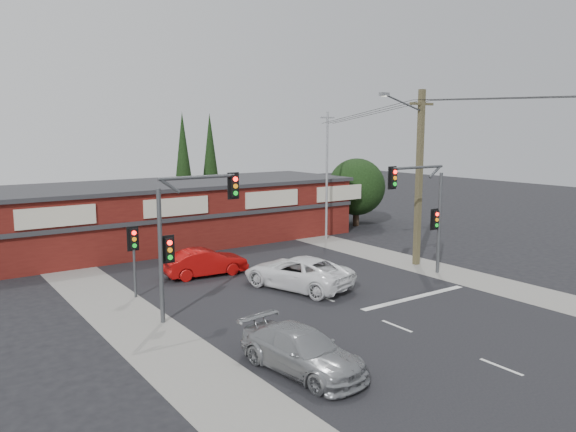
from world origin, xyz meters
TOP-DOWN VIEW (x-y plane):
  - ground at (0.00, 0.00)m, footprint 120.00×120.00m
  - road_strip at (0.00, 5.00)m, footprint 14.00×70.00m
  - verge_left at (-8.50, 5.00)m, footprint 3.00×70.00m
  - verge_right at (8.50, 5.00)m, footprint 3.00×70.00m
  - stop_line at (3.50, -1.50)m, footprint 6.50×0.35m
  - white_suv at (-0.04, 3.00)m, footprint 4.22×6.20m
  - silver_suv at (-5.59, -4.99)m, footprint 2.57×5.03m
  - red_sedan at (-2.72, 7.72)m, footprint 4.58×1.94m
  - lane_dashes at (0.00, 12.84)m, footprint 0.12×63.27m
  - shop_building at (-0.99, 16.99)m, footprint 27.30×8.40m
  - tree_cluster at (14.69, 15.44)m, footprint 5.90×5.10m
  - conifer_near at (3.50, 24.00)m, footprint 1.80×1.80m
  - conifer_far at (7.00, 26.00)m, footprint 1.80×1.80m
  - traffic_mast_left at (-6.43, 2.00)m, footprint 3.77×0.27m
  - traffic_mast_right at (6.86, 1.00)m, footprint 3.96×0.27m
  - pedestal_signal at (-7.20, 6.01)m, footprint 0.55×0.27m
  - utility_pole at (8.36, 2.99)m, footprint 4.38×0.59m
  - steel_pole at (9.00, 12.00)m, footprint 1.20×0.16m
  - power_lines at (8.47, -2.47)m, footprint 2.01×29.00m

SIDE VIEW (x-z plane):
  - ground at x=0.00m, z-range 0.00..0.00m
  - road_strip at x=0.00m, z-range 0.00..0.01m
  - verge_left at x=-8.50m, z-range 0.00..0.02m
  - verge_right at x=8.50m, z-range 0.00..0.02m
  - lane_dashes at x=0.00m, z-range 0.01..0.02m
  - stop_line at x=3.50m, z-range 0.01..0.02m
  - silver_suv at x=-5.59m, z-range 0.00..1.40m
  - red_sedan at x=-2.72m, z-range 0.00..1.47m
  - white_suv at x=-0.04m, z-range 0.00..1.58m
  - shop_building at x=-0.99m, z-range 0.02..4.25m
  - pedestal_signal at x=-7.20m, z-range 0.72..4.09m
  - tree_cluster at x=14.69m, z-range 0.15..5.65m
  - traffic_mast_left at x=-6.43m, z-range 0.94..6.92m
  - traffic_mast_right at x=6.86m, z-range 0.96..6.93m
  - steel_pole at x=9.00m, z-range 0.20..9.20m
  - utility_pole at x=8.36m, z-range 0.40..10.40m
  - conifer_near at x=3.50m, z-range 0.85..10.10m
  - conifer_far at x=7.00m, z-range 0.85..10.10m
  - power_lines at x=8.47m, z-range 8.43..9.65m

